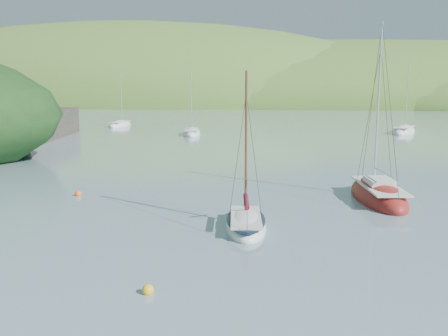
# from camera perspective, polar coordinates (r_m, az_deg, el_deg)

# --- Properties ---
(ground) EXTENTS (700.00, 700.00, 0.00)m
(ground) POSITION_cam_1_polar(r_m,az_deg,el_deg) (18.58, -6.56, -12.21)
(ground) COLOR slate
(ground) RESTS_ON ground
(shoreline_hills) EXTENTS (690.00, 135.00, 56.00)m
(shoreline_hills) POSITION_cam_1_polar(r_m,az_deg,el_deg) (189.73, 4.17, 7.54)
(shoreline_hills) COLOR #326124
(shoreline_hills) RESTS_ON ground
(daysailer_white) EXTENTS (2.57, 5.44, 8.05)m
(daysailer_white) POSITION_cam_1_polar(r_m,az_deg,el_deg) (24.27, 2.50, -6.40)
(daysailer_white) COLOR white
(daysailer_white) RESTS_ON ground
(sloop_red) EXTENTS (3.65, 7.96, 11.36)m
(sloop_red) POSITION_cam_1_polar(r_m,az_deg,el_deg) (31.31, 17.19, -3.12)
(sloop_red) COLOR maroon
(sloop_red) RESTS_ON ground
(distant_sloop_a) EXTENTS (3.50, 6.92, 9.44)m
(distant_sloop_a) POSITION_cam_1_polar(r_m,az_deg,el_deg) (67.90, -3.71, 3.94)
(distant_sloop_a) COLOR white
(distant_sloop_a) RESTS_ON ground
(distant_sloop_b) EXTENTS (5.33, 8.08, 10.88)m
(distant_sloop_b) POSITION_cam_1_polar(r_m,az_deg,el_deg) (74.46, 19.84, 3.90)
(distant_sloop_b) COLOR white
(distant_sloop_b) RESTS_ON ground
(distant_sloop_c) EXTENTS (2.82, 6.67, 9.28)m
(distant_sloop_c) POSITION_cam_1_polar(r_m,az_deg,el_deg) (83.03, -11.79, 4.79)
(distant_sloop_c) COLOR white
(distant_sloop_c) RESTS_ON ground
(mooring_buoys) EXTENTS (22.60, 13.96, 0.50)m
(mooring_buoys) POSITION_cam_1_polar(r_m,az_deg,el_deg) (24.50, 6.63, -6.48)
(mooring_buoys) COLOR yellow
(mooring_buoys) RESTS_ON ground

